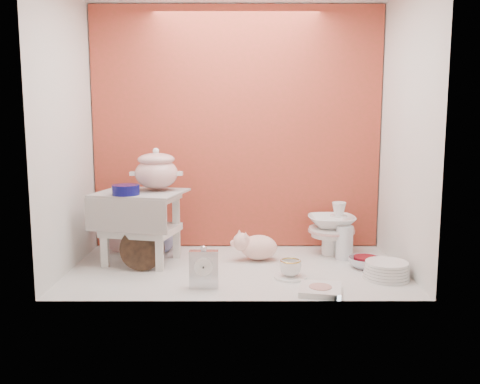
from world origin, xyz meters
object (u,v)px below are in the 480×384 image
object	(u,v)px
floral_platter	(123,224)
mantel_clock	(204,267)
blue_white_vase	(158,232)
gold_rim_teacup	(290,268)
soup_tureen	(156,169)
dinner_plate_stack	(387,270)
plush_pig	(259,247)
crystal_bowl	(365,263)
step_stool	(141,227)
porcelain_tower	(331,228)

from	to	relation	value
floral_platter	mantel_clock	xyz separation A→B (m)	(0.53, -0.65, -0.08)
blue_white_vase	gold_rim_teacup	world-z (taller)	blue_white_vase
soup_tureen	dinner_plate_stack	bearing A→B (deg)	-16.26
plush_pig	gold_rim_teacup	world-z (taller)	plush_pig
mantel_clock	plush_pig	world-z (taller)	mantel_clock
soup_tureen	crystal_bowl	bearing A→B (deg)	-8.28
crystal_bowl	step_stool	bearing A→B (deg)	174.57
mantel_clock	plush_pig	xyz separation A→B (m)	(0.28, 0.47, -0.02)
gold_rim_teacup	crystal_bowl	world-z (taller)	gold_rim_teacup
blue_white_vase	crystal_bowl	size ratio (longest dim) A/B	1.31
soup_tureen	gold_rim_teacup	distance (m)	0.94
step_stool	gold_rim_teacup	bearing A→B (deg)	-6.84
porcelain_tower	plush_pig	bearing A→B (deg)	-163.60
step_stool	floral_platter	bearing A→B (deg)	138.91
step_stool	gold_rim_teacup	distance (m)	0.88
step_stool	blue_white_vase	xyz separation A→B (m)	(0.05, 0.24, -0.08)
gold_rim_teacup	step_stool	bearing A→B (deg)	160.04
mantel_clock	dinner_plate_stack	world-z (taller)	mantel_clock
mantel_clock	dinner_plate_stack	xyz separation A→B (m)	(0.93, 0.14, -0.06)
mantel_clock	gold_rim_teacup	bearing A→B (deg)	18.33
soup_tureen	porcelain_tower	xyz separation A→B (m)	(1.02, 0.11, -0.37)
soup_tureen	floral_platter	world-z (taller)	soup_tureen
floral_platter	blue_white_vase	world-z (taller)	floral_platter
soup_tureen	plush_pig	xyz separation A→B (m)	(0.58, -0.02, -0.45)
step_stool	dinner_plate_stack	distance (m)	1.35
step_stool	blue_white_vase	world-z (taller)	step_stool
floral_platter	blue_white_vase	xyz separation A→B (m)	(0.20, 0.04, -0.06)
gold_rim_teacup	crystal_bowl	distance (m)	0.47
blue_white_vase	gold_rim_teacup	size ratio (longest dim) A/B	2.22
mantel_clock	floral_platter	bearing A→B (deg)	128.75
mantel_clock	crystal_bowl	world-z (taller)	mantel_clock
soup_tureen	floral_platter	size ratio (longest dim) A/B	0.80
step_stool	blue_white_vase	size ratio (longest dim) A/B	1.90
step_stool	plush_pig	distance (m)	0.68
blue_white_vase	soup_tureen	bearing A→B (deg)	-81.02
floral_platter	dinner_plate_stack	bearing A→B (deg)	-19.44
dinner_plate_stack	step_stool	bearing A→B (deg)	166.82
step_stool	soup_tureen	world-z (taller)	soup_tureen
dinner_plate_stack	soup_tureen	bearing A→B (deg)	163.74
floral_platter	dinner_plate_stack	xyz separation A→B (m)	(1.46, -0.52, -0.13)
blue_white_vase	gold_rim_teacup	bearing A→B (deg)	-35.30
floral_platter	crystal_bowl	bearing A→B (deg)	-13.17
porcelain_tower	crystal_bowl	bearing A→B (deg)	-63.22
crystal_bowl	porcelain_tower	world-z (taller)	porcelain_tower
mantel_clock	crystal_bowl	bearing A→B (deg)	20.16
step_stool	porcelain_tower	distance (m)	1.12
mantel_clock	gold_rim_teacup	xyz separation A→B (m)	(0.43, 0.15, -0.05)
step_stool	mantel_clock	size ratio (longest dim) A/B	2.27
mantel_clock	dinner_plate_stack	bearing A→B (deg)	8.00
step_stool	plush_pig	bearing A→B (deg)	15.63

